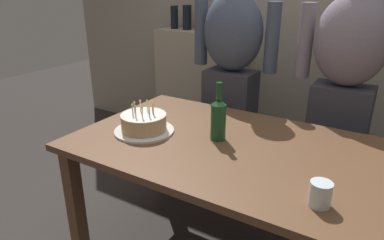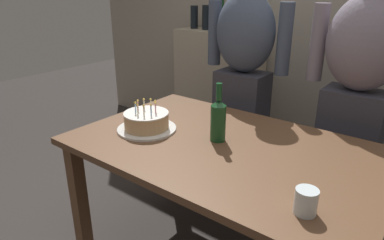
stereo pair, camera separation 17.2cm
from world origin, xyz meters
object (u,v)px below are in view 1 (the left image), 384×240
birthday_cake (144,124)px  water_glass_near (320,194)px  wine_bottle (218,118)px  person_woman_cardigan (343,93)px  person_man_bearded (231,77)px

birthday_cake → water_glass_near: 0.96m
wine_bottle → person_woman_cardigan: 0.84m
water_glass_near → person_man_bearded: (-0.83, 1.01, 0.09)m
water_glass_near → person_woman_cardigan: (-0.11, 1.01, 0.09)m
wine_bottle → person_man_bearded: bearing=110.9°
birthday_cake → wine_bottle: (0.38, 0.12, 0.07)m
water_glass_near → person_woman_cardigan: person_woman_cardigan is taller
birthday_cake → wine_bottle: bearing=18.2°
wine_bottle → person_woman_cardigan: person_woman_cardigan is taller
person_man_bearded → wine_bottle: bearing=110.9°
birthday_cake → person_woman_cardigan: bearing=44.5°
birthday_cake → person_woman_cardigan: (0.84, 0.82, 0.09)m
birthday_cake → person_man_bearded: 0.83m
wine_bottle → person_man_bearded: 0.75m
person_woman_cardigan → birthday_cake: bearing=44.5°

